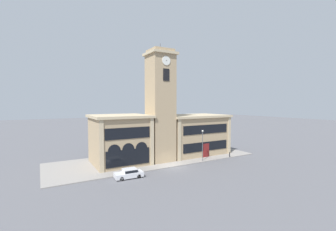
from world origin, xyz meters
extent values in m
plane|color=#56565B|center=(0.00, 0.00, 0.00)|extent=(300.00, 300.00, 0.00)
cube|color=gray|center=(0.00, 6.87, 0.07)|extent=(40.34, 13.74, 0.15)
cube|color=tan|center=(0.00, 4.92, 10.06)|extent=(4.46, 4.46, 20.12)
cube|color=tan|center=(0.00, 4.92, 20.35)|extent=(5.16, 5.16, 0.45)
cube|color=tan|center=(0.00, 4.92, 20.87)|extent=(4.11, 4.11, 0.60)
cylinder|color=#4C4C51|center=(0.00, 4.92, 21.77)|extent=(0.10, 0.10, 1.20)
cylinder|color=silver|center=(0.00, 2.64, 18.79)|extent=(1.65, 0.10, 1.65)
cylinder|color=black|center=(0.00, 2.57, 18.79)|extent=(0.13, 0.04, 0.13)
cylinder|color=silver|center=(2.28, 4.92, 18.79)|extent=(0.10, 1.65, 1.65)
cylinder|color=black|center=(2.35, 4.92, 18.79)|extent=(0.04, 0.13, 0.13)
cube|color=black|center=(0.00, 2.65, 16.27)|extent=(1.25, 0.10, 2.20)
cube|color=tan|center=(-7.28, 7.21, 4.27)|extent=(9.51, 9.05, 8.54)
cube|color=tan|center=(-7.28, 7.21, 8.77)|extent=(10.21, 9.75, 0.45)
cube|color=tan|center=(-11.69, 2.63, 4.27)|extent=(0.70, 0.16, 8.54)
cube|color=tan|center=(-2.88, 2.63, 4.27)|extent=(0.70, 0.16, 8.54)
cube|color=black|center=(-7.28, 2.65, 6.15)|extent=(7.80, 0.10, 1.88)
cube|color=black|center=(-7.28, 2.65, 2.05)|extent=(7.61, 0.10, 2.73)
cylinder|color=black|center=(-9.66, 2.64, 3.42)|extent=(2.09, 0.06, 2.09)
cylinder|color=black|center=(-7.28, 2.64, 3.42)|extent=(2.09, 0.06, 2.09)
cylinder|color=black|center=(-4.91, 2.64, 3.42)|extent=(2.09, 0.06, 2.09)
cube|color=tan|center=(9.35, 7.21, 4.07)|extent=(13.64, 9.05, 8.13)
cube|color=tan|center=(9.35, 7.21, 8.36)|extent=(14.34, 9.75, 0.45)
cube|color=tan|center=(2.88, 2.63, 4.07)|extent=(0.70, 0.16, 8.13)
cube|color=tan|center=(15.82, 2.63, 4.07)|extent=(0.70, 0.16, 8.13)
cube|color=black|center=(9.35, 2.65, 5.86)|extent=(11.18, 0.10, 1.79)
cube|color=maroon|center=(9.35, 2.64, 1.46)|extent=(1.50, 0.12, 2.93)
cube|color=black|center=(9.35, 2.65, 2.34)|extent=(11.18, 0.10, 1.82)
cube|color=silver|center=(-8.72, -1.37, 0.51)|extent=(4.24, 2.08, 0.69)
cube|color=silver|center=(-8.56, -1.38, 1.11)|extent=(2.07, 1.79, 0.50)
cube|color=black|center=(-8.56, -1.38, 1.11)|extent=(1.99, 1.82, 0.37)
cylinder|color=black|center=(-10.05, -2.15, 0.30)|extent=(0.61, 0.25, 0.60)
cylinder|color=black|center=(-9.97, -0.48, 0.30)|extent=(0.61, 0.25, 0.60)
cylinder|color=black|center=(-7.47, -2.27, 0.30)|extent=(0.61, 0.25, 0.60)
cylinder|color=black|center=(-7.40, -0.60, 0.30)|extent=(0.61, 0.25, 0.60)
cylinder|color=#4C4C51|center=(6.85, 0.69, 2.91)|extent=(0.12, 0.12, 5.52)
sphere|color=silver|center=(6.85, 0.69, 5.85)|extent=(0.36, 0.36, 0.36)
cylinder|color=black|center=(13.57, 0.27, 0.60)|extent=(0.18, 0.18, 0.90)
sphere|color=black|center=(13.57, 0.27, 1.13)|extent=(0.16, 0.16, 0.16)
camera|label=1|loc=(-20.10, -32.79, 11.08)|focal=24.00mm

